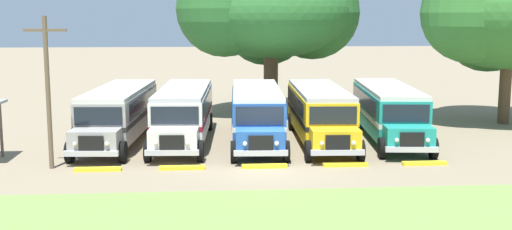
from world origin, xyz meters
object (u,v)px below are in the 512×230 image
object	(u,v)px
utility_pole	(48,88)
secondary_tree	(506,12)
parked_bus_slot_1	(184,112)
parked_bus_slot_2	(257,112)
broad_shade_tree	(271,14)
parked_bus_slot_3	(320,112)
parked_bus_slot_0	(119,112)
parked_bus_slot_4	(388,110)

from	to	relation	value
utility_pole	secondary_tree	bearing A→B (deg)	22.34
parked_bus_slot_1	parked_bus_slot_2	size ratio (longest dim) A/B	1.00
broad_shade_tree	secondary_tree	bearing A→B (deg)	-20.64
parked_bus_slot_1	secondary_tree	world-z (taller)	secondary_tree
parked_bus_slot_1	parked_bus_slot_3	distance (m)	7.22
secondary_tree	utility_pole	size ratio (longest dim) A/B	1.70
parked_bus_slot_2	broad_shade_tree	distance (m)	11.59
broad_shade_tree	secondary_tree	distance (m)	14.91
parked_bus_slot_2	utility_pole	xyz separation A→B (m)	(-9.41, -5.34, 1.96)
parked_bus_slot_0	broad_shade_tree	xyz separation A→B (m)	(9.02, 9.75, 5.14)
parked_bus_slot_1	utility_pole	size ratio (longest dim) A/B	1.65
parked_bus_slot_2	secondary_tree	distance (m)	17.30
parked_bus_slot_2	secondary_tree	bearing A→B (deg)	110.30
broad_shade_tree	utility_pole	distance (m)	19.43
parked_bus_slot_0	parked_bus_slot_4	distance (m)	14.43
parked_bus_slot_2	parked_bus_slot_0	bearing A→B (deg)	-91.15
parked_bus_slot_3	secondary_tree	world-z (taller)	secondary_tree
secondary_tree	parked_bus_slot_0	bearing A→B (deg)	-168.93
parked_bus_slot_0	broad_shade_tree	distance (m)	14.24
parked_bus_slot_2	utility_pole	size ratio (longest dim) A/B	1.65
parked_bus_slot_0	parked_bus_slot_1	distance (m)	3.41
utility_pole	parked_bus_slot_1	bearing A→B (deg)	45.85
broad_shade_tree	utility_pole	xyz separation A→B (m)	(-11.17, -15.58, -3.17)
parked_bus_slot_0	utility_pole	bearing A→B (deg)	-15.80
parked_bus_slot_0	broad_shade_tree	bearing A→B (deg)	141.66
parked_bus_slot_3	utility_pole	size ratio (longest dim) A/B	1.65
parked_bus_slot_0	parked_bus_slot_1	world-z (taller)	same
parked_bus_slot_0	utility_pole	world-z (taller)	utility_pole
parked_bus_slot_0	utility_pole	xyz separation A→B (m)	(-2.15, -5.83, 1.96)
parked_bus_slot_2	parked_bus_slot_1	bearing A→B (deg)	-93.11
parked_bus_slot_0	broad_shade_tree	size ratio (longest dim) A/B	0.88
parked_bus_slot_3	secondary_tree	distance (m)	14.37
parked_bus_slot_3	utility_pole	bearing A→B (deg)	-65.68
parked_bus_slot_2	utility_pole	bearing A→B (deg)	-57.75
utility_pole	parked_bus_slot_0	bearing A→B (deg)	69.75
secondary_tree	parked_bus_slot_2	bearing A→B (deg)	-162.39
parked_bus_slot_1	parked_bus_slot_4	bearing A→B (deg)	92.36
broad_shade_tree	secondary_tree	size ratio (longest dim) A/B	1.12
parked_bus_slot_1	parked_bus_slot_2	xyz separation A→B (m)	(3.85, -0.39, 0.00)
parked_bus_slot_1	secondary_tree	xyz separation A→B (m)	(19.56, 4.59, 5.24)
utility_pole	broad_shade_tree	bearing A→B (deg)	54.35
parked_bus_slot_3	broad_shade_tree	world-z (taller)	broad_shade_tree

